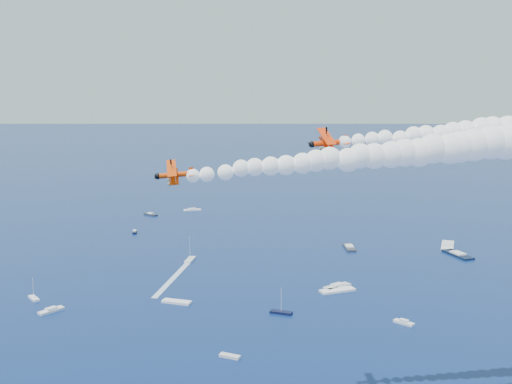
% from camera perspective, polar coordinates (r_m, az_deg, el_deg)
% --- Properties ---
extents(biplane_lead, '(10.83, 11.81, 7.59)m').
position_cam_1_polar(biplane_lead, '(114.13, 6.74, 4.51)').
color(biplane_lead, '#EE3105').
extents(biplane_trail, '(9.59, 10.41, 6.49)m').
position_cam_1_polar(biplane_trail, '(102.97, -7.45, 1.59)').
color(biplane_trail, '#E13E04').
extents(smoke_trail_lead, '(68.64, 60.31, 11.54)m').
position_cam_1_polar(smoke_trail_lead, '(125.91, 21.53, 5.55)').
color(smoke_trail_lead, white).
extents(smoke_trail_trail, '(68.67, 61.16, 11.54)m').
position_cam_1_polar(smoke_trail_trail, '(107.99, 10.28, 3.26)').
color(smoke_trail_trail, white).
extents(spectator_boats, '(239.01, 172.84, 0.70)m').
position_cam_1_polar(spectator_boats, '(218.85, 10.24, -7.64)').
color(spectator_boats, white).
rests_on(spectator_boats, ground).
extents(boat_wakes, '(165.21, 126.60, 0.04)m').
position_cam_1_polar(boat_wakes, '(180.11, 17.09, -12.00)').
color(boat_wakes, white).
rests_on(boat_wakes, ground).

